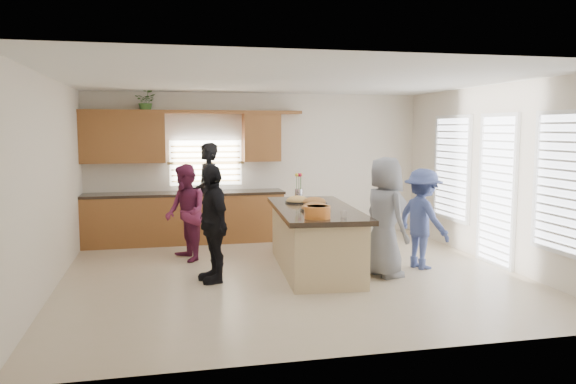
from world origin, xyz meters
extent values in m
plane|color=beige|center=(0.00, 0.00, 0.00)|extent=(6.50, 6.50, 0.00)
cube|color=silver|center=(0.00, 3.00, 1.40)|extent=(6.50, 0.02, 2.80)
cube|color=silver|center=(0.00, -3.00, 1.40)|extent=(6.50, 0.02, 2.80)
cube|color=silver|center=(-3.25, 0.00, 1.40)|extent=(0.02, 6.00, 2.80)
cube|color=silver|center=(3.25, 0.00, 1.40)|extent=(0.02, 6.00, 2.80)
cube|color=white|center=(0.00, 0.00, 2.80)|extent=(6.50, 6.00, 0.02)
cube|color=brown|center=(-1.43, 2.69, 0.45)|extent=(3.65, 0.62, 0.90)
cube|color=black|center=(-1.43, 2.69, 0.93)|extent=(3.70, 0.65, 0.05)
cube|color=brown|center=(-2.50, 2.82, 1.95)|extent=(1.50, 0.36, 0.90)
cube|color=brown|center=(0.05, 2.82, 1.95)|extent=(0.70, 0.36, 0.90)
cube|color=brown|center=(-1.23, 2.82, 2.43)|extent=(4.05, 0.40, 0.06)
cube|color=brown|center=(-1.00, 2.96, 1.48)|extent=(1.35, 0.08, 0.85)
cube|color=white|center=(3.22, 1.30, 1.42)|extent=(0.06, 1.10, 1.75)
cube|color=white|center=(3.22, -0.10, 1.17)|extent=(0.06, 0.85, 2.25)
cube|color=white|center=(3.22, -1.60, 1.42)|extent=(0.06, 1.10, 1.75)
cube|color=#CFB481|center=(0.40, 0.23, 0.44)|extent=(1.20, 2.57, 0.88)
cube|color=black|center=(0.40, 0.23, 0.92)|extent=(1.37, 2.79, 0.07)
cube|color=black|center=(0.40, 0.23, 0.04)|extent=(1.12, 2.49, 0.08)
cylinder|color=black|center=(0.33, -0.06, 0.96)|extent=(0.45, 0.45, 0.02)
ellipsoid|color=#BE7C3B|center=(0.33, -0.06, 0.98)|extent=(0.41, 0.41, 0.18)
cylinder|color=black|center=(0.49, 0.60, 0.96)|extent=(0.40, 0.40, 0.02)
ellipsoid|color=#BE7C3B|center=(0.49, 0.60, 0.98)|extent=(0.36, 0.36, 0.16)
cylinder|color=black|center=(0.27, 0.81, 0.96)|extent=(0.40, 0.40, 0.02)
ellipsoid|color=tan|center=(0.27, 0.81, 0.98)|extent=(0.36, 0.36, 0.16)
cylinder|color=orange|center=(0.15, -0.79, 1.03)|extent=(0.35, 0.35, 0.16)
cylinder|color=beige|center=(0.15, -0.79, 1.09)|extent=(0.29, 0.29, 0.04)
cylinder|color=white|center=(0.52, -0.77, 0.99)|extent=(0.08, 0.08, 0.09)
cylinder|color=#B590D1|center=(0.38, 0.97, 0.97)|extent=(0.25, 0.25, 0.04)
cylinder|color=silver|center=(0.46, 1.48, 1.02)|extent=(0.13, 0.13, 0.15)
imported|color=#44752F|center=(-2.07, 2.82, 2.61)|extent=(0.47, 0.43, 0.42)
imported|color=black|center=(-1.00, 2.60, 0.93)|extent=(0.51, 0.72, 1.86)
imported|color=maroon|center=(-1.47, 1.25, 0.78)|extent=(0.79, 0.90, 1.56)
imported|color=black|center=(-1.15, -0.09, 0.81)|extent=(0.59, 1.02, 1.63)
imported|color=#3A4880|center=(2.02, -0.04, 0.76)|extent=(0.84, 1.11, 1.52)
imported|color=slate|center=(1.28, -0.35, 0.86)|extent=(0.71, 0.94, 1.72)
camera|label=1|loc=(-1.81, -7.79, 2.11)|focal=35.00mm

